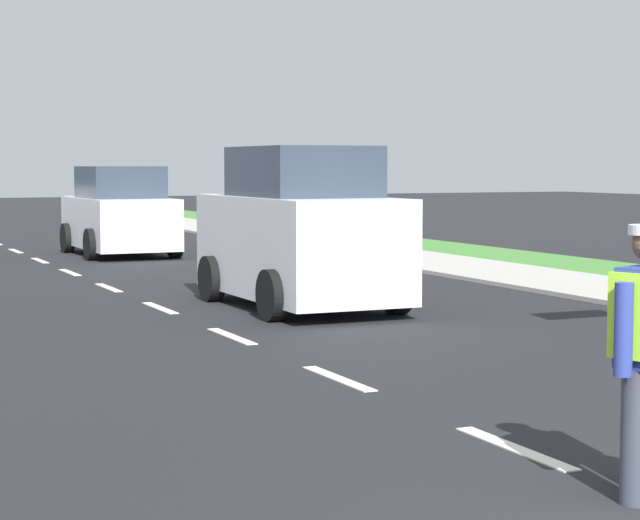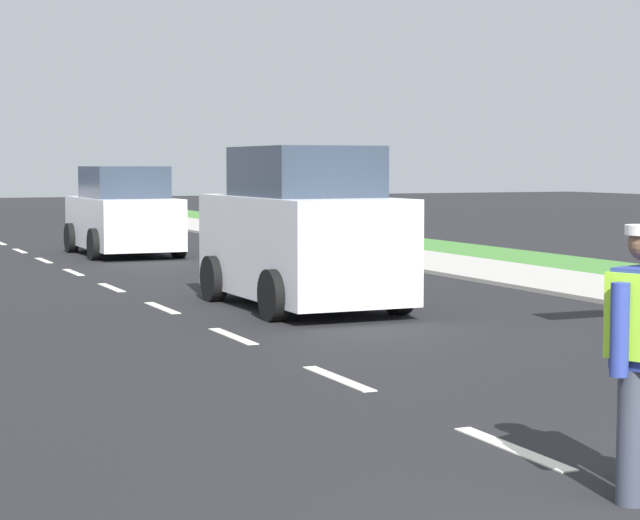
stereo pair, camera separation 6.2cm
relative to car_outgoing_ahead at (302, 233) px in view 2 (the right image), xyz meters
The scene contains 4 objects.
ground_plane 10.25m from the car_outgoing_ahead, 100.44° to the left, with size 96.00×96.00×0.00m, color black.
lane_center_line 14.39m from the car_outgoing_ahead, 97.40° to the left, with size 0.14×46.40×0.01m.
car_outgoing_ahead is the anchor object (origin of this frame).
car_outgoing_far 10.56m from the car_outgoing_ahead, 89.51° to the left, with size 2.05×3.89×1.99m.
Camera 2 is at (-4.57, -4.31, 2.03)m, focal length 66.05 mm.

